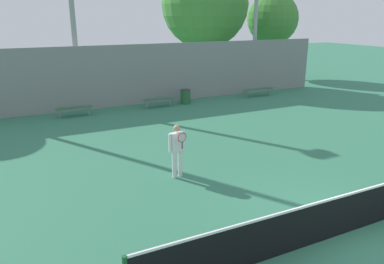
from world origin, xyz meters
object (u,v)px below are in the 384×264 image
at_px(bench_courtside_near, 158,99).
at_px(light_pole_center_back, 72,10).
at_px(light_pole_near_left, 256,4).
at_px(trash_bin, 185,96).
at_px(tennis_player, 177,148).
at_px(tree_green_tall, 205,4).
at_px(tree_green_broad, 273,19).
at_px(tennis_net, 348,213).
at_px(bench_courtside_far, 258,89).
at_px(bench_by_gate, 74,108).

relative_size(bench_courtside_near, light_pole_center_back, 0.19).
relative_size(light_pole_near_left, trash_bin, 11.64).
relative_size(tennis_player, bench_courtside_near, 0.99).
bearing_deg(tree_green_tall, light_pole_near_left, -66.35).
bearing_deg(tree_green_broad, tree_green_tall, -177.72).
bearing_deg(tennis_net, tree_green_tall, 71.13).
distance_m(tennis_player, light_pole_center_back, 11.87).
relative_size(bench_courtside_near, light_pole_near_left, 0.18).
bearing_deg(light_pole_center_back, bench_courtside_far, -9.99).
bearing_deg(tennis_player, bench_courtside_near, 61.74).
height_order(tennis_player, bench_courtside_near, tennis_player).
xyz_separation_m(tennis_player, light_pole_center_back, (-0.96, 11.05, 4.22)).
bearing_deg(tree_green_broad, bench_courtside_near, -154.11).
bearing_deg(tree_green_broad, tennis_player, -135.18).
xyz_separation_m(tennis_player, bench_courtside_far, (9.76, 9.17, -0.55)).
relative_size(tennis_net, tree_green_broad, 1.59).
distance_m(bench_by_gate, tree_green_broad, 18.31).
distance_m(bench_courtside_near, light_pole_near_left, 9.39).
distance_m(bench_courtside_far, light_pole_near_left, 5.54).
height_order(bench_courtside_far, light_pole_near_left, light_pole_near_left).
distance_m(tennis_player, bench_by_gate, 9.32).
bearing_deg(trash_bin, bench_by_gate, -178.56).
height_order(tennis_player, tree_green_broad, tree_green_broad).
relative_size(bench_courtside_near, tree_green_broad, 0.26).
bearing_deg(bench_by_gate, trash_bin, 1.44).
height_order(bench_courtside_near, light_pole_near_left, light_pole_near_left).
distance_m(bench_courtside_far, trash_bin, 5.06).
bearing_deg(tennis_player, light_pole_center_back, 84.64).
bearing_deg(trash_bin, bench_courtside_far, -1.80).
xyz_separation_m(bench_courtside_far, light_pole_near_left, (0.84, 1.82, 5.16)).
height_order(light_pole_center_back, tree_green_broad, light_pole_center_back).
distance_m(bench_courtside_near, bench_courtside_far, 6.79).
relative_size(bench_courtside_near, tree_green_tall, 0.20).
relative_size(tennis_net, bench_courtside_far, 5.16).
bearing_deg(tree_green_tall, light_pole_center_back, -158.95).
bearing_deg(tree_green_tall, trash_bin, -127.21).
height_order(bench_courtside_near, tree_green_tall, tree_green_tall).
bearing_deg(light_pole_near_left, tennis_player, -133.98).
bearing_deg(trash_bin, light_pole_near_left, 15.72).
xyz_separation_m(tennis_net, tennis_player, (-2.23, 4.68, 0.45)).
xyz_separation_m(tennis_player, light_pole_near_left, (10.60, 10.98, 4.62)).
bearing_deg(bench_courtside_near, tree_green_tall, 43.76).
distance_m(tennis_net, trash_bin, 14.23).
distance_m(bench_courtside_near, trash_bin, 1.75).
distance_m(tennis_net, tree_green_broad, 24.01).
bearing_deg(bench_courtside_near, bench_by_gate, 180.00).
xyz_separation_m(tennis_player, tree_green_tall, (8.90, 14.85, 4.70)).
relative_size(tennis_net, bench_courtside_near, 6.16).
bearing_deg(tennis_net, tree_green_broad, 56.76).
bearing_deg(light_pole_near_left, tree_green_broad, 41.85).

